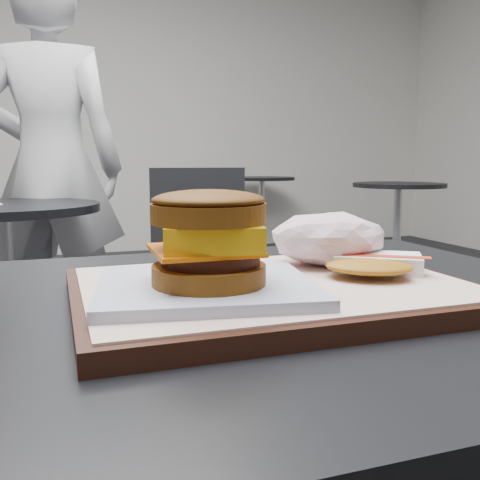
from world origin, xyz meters
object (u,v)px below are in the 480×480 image
object	(u,v)px
customer_table	(236,471)
serving_tray	(272,291)
hash_brown	(374,264)
breakfast_sandwich	(209,250)
neighbor_table	(5,258)
patron	(51,168)
crumpled_wrapper	(329,238)
neighbor_chair	(170,256)

from	to	relation	value
customer_table	serving_tray	world-z (taller)	serving_tray
hash_brown	serving_tray	bearing A→B (deg)	177.90
breakfast_sandwich	neighbor_table	size ratio (longest dim) A/B	0.29
serving_tray	patron	distance (m)	2.10
crumpled_wrapper	neighbor_table	bearing A→B (deg)	106.50
customer_table	hash_brown	xyz separation A→B (m)	(0.14, -0.02, 0.22)
customer_table	hash_brown	size ratio (longest dim) A/B	5.91
breakfast_sandwich	crumpled_wrapper	size ratio (longest dim) A/B	1.61
breakfast_sandwich	hash_brown	bearing A→B (deg)	7.48
neighbor_table	neighbor_chair	world-z (taller)	neighbor_chair
customer_table	serving_tray	distance (m)	0.20
customer_table	hash_brown	world-z (taller)	hash_brown
breakfast_sandwich	crumpled_wrapper	world-z (taller)	breakfast_sandwich
breakfast_sandwich	neighbor_chair	size ratio (longest dim) A/B	0.24
crumpled_wrapper	patron	xyz separation A→B (m)	(-0.30, 2.03, 0.06)
customer_table	breakfast_sandwich	world-z (taller)	breakfast_sandwich
hash_brown	crumpled_wrapper	xyz separation A→B (m)	(-0.02, 0.06, 0.02)
crumpled_wrapper	patron	size ratio (longest dim) A/B	0.08
neighbor_table	breakfast_sandwich	bearing A→B (deg)	-79.67
serving_tray	patron	xyz separation A→B (m)	(-0.20, 2.09, 0.10)
neighbor_table	customer_table	bearing A→B (deg)	-78.02
neighbor_chair	neighbor_table	bearing A→B (deg)	-175.80
patron	serving_tray	bearing A→B (deg)	112.62
neighbor_table	hash_brown	bearing A→B (deg)	-73.53
hash_brown	crumpled_wrapper	bearing A→B (deg)	105.51
customer_table	crumpled_wrapper	bearing A→B (deg)	18.95
hash_brown	customer_table	bearing A→B (deg)	171.57
crumpled_wrapper	serving_tray	bearing A→B (deg)	-147.26
crumpled_wrapper	neighbor_table	size ratio (longest dim) A/B	0.18
serving_tray	hash_brown	distance (m)	0.11
serving_tray	crumpled_wrapper	distance (m)	0.12
crumpled_wrapper	patron	world-z (taller)	patron
customer_table	breakfast_sandwich	size ratio (longest dim) A/B	3.72
crumpled_wrapper	neighbor_chair	size ratio (longest dim) A/B	0.15
crumpled_wrapper	neighbor_chair	bearing A→B (deg)	84.55
serving_tray	breakfast_sandwich	distance (m)	0.09
neighbor_table	neighbor_chair	distance (m)	0.64
hash_brown	patron	xyz separation A→B (m)	(-0.32, 2.10, 0.08)
breakfast_sandwich	customer_table	bearing A→B (deg)	48.10
crumpled_wrapper	neighbor_chair	world-z (taller)	neighbor_chair
neighbor_chair	breakfast_sandwich	bearing A→B (deg)	-100.56
neighbor_table	patron	size ratio (longest dim) A/B	0.43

